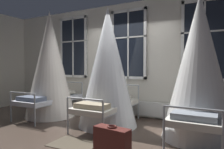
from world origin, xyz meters
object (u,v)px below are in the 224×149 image
object	(u,v)px
cot_second	(108,68)
cot_third	(199,69)
cot_first	(50,66)
suitcase_dark	(112,142)

from	to	relation	value
cot_second	cot_third	bearing A→B (deg)	-89.98
cot_first	cot_third	size ratio (longest dim) A/B	1.05
cot_first	cot_second	distance (m)	1.83
cot_first	suitcase_dark	distance (m)	3.27
cot_first	cot_second	world-z (taller)	cot_first
cot_second	suitcase_dark	xyz separation A→B (m)	(0.86, -1.41, -1.08)
cot_second	suitcase_dark	size ratio (longest dim) A/B	4.61
cot_first	cot_third	distance (m)	3.73
cot_second	suitcase_dark	bearing A→B (deg)	-149.01
cot_second	cot_third	world-z (taller)	cot_third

